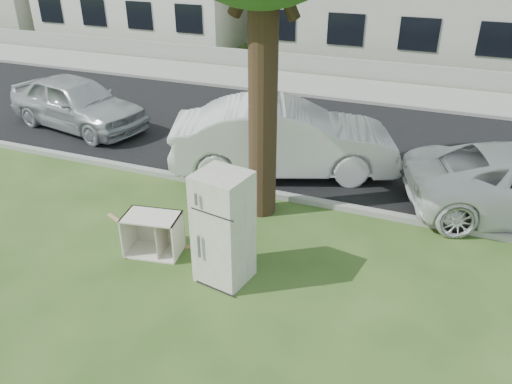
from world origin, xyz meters
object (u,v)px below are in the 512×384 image
at_px(cabinet, 153,234).
at_px(car_left, 77,103).
at_px(fridge, 223,228).
at_px(car_center, 284,138).

distance_m(cabinet, car_left, 7.08).
bearing_deg(car_left, fridge, -113.98).
xyz_separation_m(fridge, cabinet, (-1.46, 0.19, -0.57)).
xyz_separation_m(cabinet, car_left, (-5.33, 4.64, 0.36)).
xyz_separation_m(fridge, car_center, (-0.40, 4.19, -0.11)).
bearing_deg(fridge, car_left, 154.84).
relative_size(cabinet, car_left, 0.22).
bearing_deg(car_left, car_center, -84.28).
bearing_deg(car_center, car_left, 63.43).
distance_m(fridge, car_left, 8.34).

